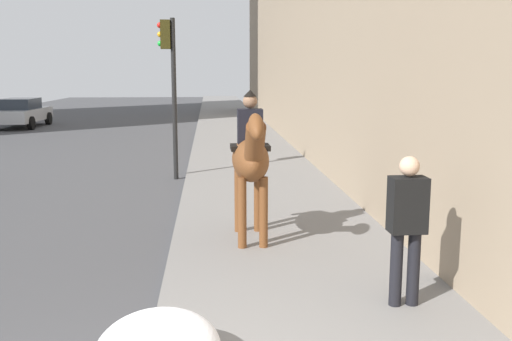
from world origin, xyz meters
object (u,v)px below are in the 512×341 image
(pedestrian_greeting, at_px, (407,221))
(car_near_lane, at_px, (22,112))
(mounted_horse_near, at_px, (251,158))
(traffic_light_near_curb, at_px, (170,73))

(pedestrian_greeting, xyz_separation_m, car_near_lane, (23.36, 11.43, -0.35))
(mounted_horse_near, xyz_separation_m, car_near_lane, (20.70, 9.89, -0.69))
(traffic_light_near_curb, bearing_deg, pedestrian_greeting, -160.12)
(mounted_horse_near, distance_m, car_near_lane, 22.95)
(mounted_horse_near, distance_m, traffic_light_near_curb, 6.30)
(mounted_horse_near, height_order, pedestrian_greeting, mounted_horse_near)
(pedestrian_greeting, xyz_separation_m, traffic_light_near_curb, (8.63, 3.12, 1.59))
(car_near_lane, relative_size, traffic_light_near_curb, 1.12)
(mounted_horse_near, height_order, car_near_lane, mounted_horse_near)
(car_near_lane, height_order, traffic_light_near_curb, traffic_light_near_curb)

